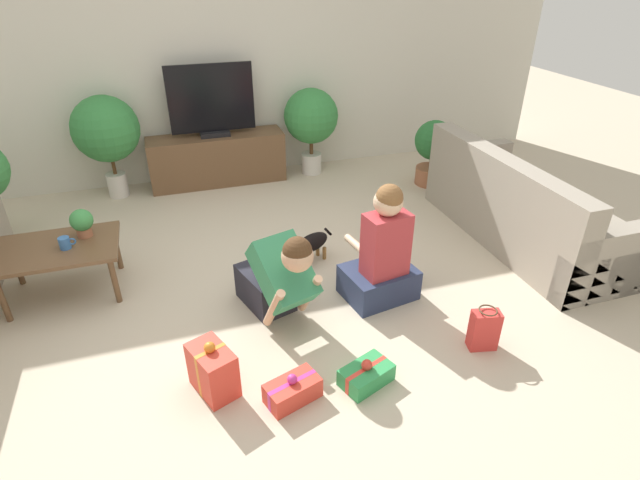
# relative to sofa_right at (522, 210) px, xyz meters

# --- Properties ---
(ground_plane) EXTENTS (16.00, 16.00, 0.00)m
(ground_plane) POSITION_rel_sofa_right_xyz_m (-2.40, -0.18, -0.29)
(ground_plane) COLOR beige
(wall_back) EXTENTS (8.40, 0.06, 2.60)m
(wall_back) POSITION_rel_sofa_right_xyz_m (-2.40, 2.45, 1.01)
(wall_back) COLOR beige
(wall_back) RESTS_ON ground_plane
(sofa_right) EXTENTS (0.89, 2.09, 0.82)m
(sofa_right) POSITION_rel_sofa_right_xyz_m (0.00, 0.00, 0.00)
(sofa_right) COLOR gray
(sofa_right) RESTS_ON ground_plane
(coffee_table) EXTENTS (0.87, 0.62, 0.41)m
(coffee_table) POSITION_rel_sofa_right_xyz_m (-3.88, 0.34, 0.08)
(coffee_table) COLOR brown
(coffee_table) RESTS_ON ground_plane
(tv_console) EXTENTS (1.50, 0.40, 0.56)m
(tv_console) POSITION_rel_sofa_right_xyz_m (-2.45, 2.19, -0.01)
(tv_console) COLOR brown
(tv_console) RESTS_ON ground_plane
(tv) EXTENTS (0.92, 0.20, 0.77)m
(tv) POSITION_rel_sofa_right_xyz_m (-2.45, 2.19, 0.61)
(tv) COLOR black
(tv) RESTS_ON tv_console
(potted_plant_back_left) EXTENTS (0.68, 0.68, 1.09)m
(potted_plant_back_left) POSITION_rel_sofa_right_xyz_m (-3.55, 2.14, 0.44)
(potted_plant_back_left) COLOR beige
(potted_plant_back_left) RESTS_ON ground_plane
(potted_plant_back_right) EXTENTS (0.63, 0.63, 1.00)m
(potted_plant_back_right) POSITION_rel_sofa_right_xyz_m (-1.35, 2.14, 0.37)
(potted_plant_back_right) COLOR beige
(potted_plant_back_right) RESTS_ON ground_plane
(potted_plant_corner_right) EXTENTS (0.44, 0.44, 0.73)m
(potted_plant_corner_right) POSITION_rel_sofa_right_xyz_m (-0.14, 1.39, 0.13)
(potted_plant_corner_right) COLOR #A36042
(potted_plant_corner_right) RESTS_ON ground_plane
(person_kneeling) EXTENTS (0.52, 0.81, 0.78)m
(person_kneeling) POSITION_rel_sofa_right_xyz_m (-2.38, -0.46, 0.06)
(person_kneeling) COLOR #23232D
(person_kneeling) RESTS_ON ground_plane
(person_sitting) EXTENTS (0.58, 0.54, 0.95)m
(person_sitting) POSITION_rel_sofa_right_xyz_m (-1.59, -0.45, 0.07)
(person_sitting) COLOR #283351
(person_sitting) RESTS_ON ground_plane
(dog) EXTENTS (0.48, 0.30, 0.29)m
(dog) POSITION_rel_sofa_right_xyz_m (-1.98, 0.17, -0.10)
(dog) COLOR black
(dog) RESTS_ON ground_plane
(gift_box_a) EXTENTS (0.29, 0.36, 0.37)m
(gift_box_a) POSITION_rel_sofa_right_xyz_m (-2.93, -1.02, -0.13)
(gift_box_a) COLOR red
(gift_box_a) RESTS_ON ground_plane
(gift_box_b) EXTENTS (0.36, 0.30, 0.18)m
(gift_box_b) POSITION_rel_sofa_right_xyz_m (-2.03, -1.25, -0.23)
(gift_box_b) COLOR #2D934C
(gift_box_b) RESTS_ON ground_plane
(gift_box_c) EXTENTS (0.36, 0.26, 0.19)m
(gift_box_c) POSITION_rel_sofa_right_xyz_m (-2.50, -1.24, -0.22)
(gift_box_c) COLOR red
(gift_box_c) RESTS_ON ground_plane
(gift_bag_a) EXTENTS (0.20, 0.14, 0.31)m
(gift_bag_a) POSITION_rel_sofa_right_xyz_m (-1.17, -1.19, -0.14)
(gift_bag_a) COLOR red
(gift_bag_a) RESTS_ON ground_plane
(mug) EXTENTS (0.12, 0.08, 0.09)m
(mug) POSITION_rel_sofa_right_xyz_m (-3.81, 0.30, 0.17)
(mug) COLOR #386BAD
(mug) RESTS_ON coffee_table
(tabletop_plant) EXTENTS (0.17, 0.17, 0.22)m
(tabletop_plant) POSITION_rel_sofa_right_xyz_m (-3.69, 0.45, 0.25)
(tabletop_plant) COLOR #A36042
(tabletop_plant) RESTS_ON coffee_table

